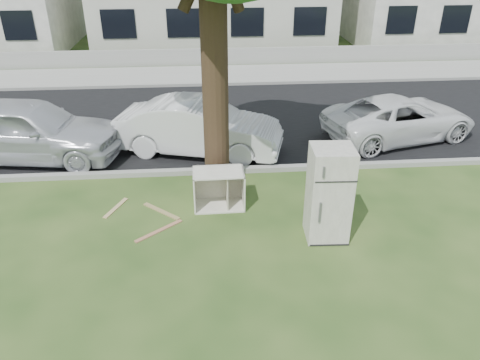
{
  "coord_description": "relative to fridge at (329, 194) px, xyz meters",
  "views": [
    {
      "loc": [
        -0.65,
        -7.49,
        5.13
      ],
      "look_at": [
        0.01,
        0.6,
        0.78
      ],
      "focal_mm": 35.0,
      "sensor_mm": 36.0,
      "label": 1
    }
  ],
  "objects": [
    {
      "name": "car_left",
      "position": [
        -6.54,
        3.95,
        -0.13
      ],
      "size": [
        4.76,
        2.47,
        1.55
      ],
      "primitive_type": "imported",
      "rotation": [
        0.0,
        0.0,
        1.42
      ],
      "color": "silver",
      "rests_on": "ground"
    },
    {
      "name": "cabinet",
      "position": [
        -1.96,
        1.24,
        -0.5
      ],
      "size": [
        1.05,
        0.66,
        0.81
      ],
      "primitive_type": "cube",
      "rotation": [
        0.0,
        0.0,
        0.01
      ],
      "color": "beige",
      "rests_on": "ground"
    },
    {
      "name": "car_center",
      "position": [
        -2.33,
        3.98,
        -0.22
      ],
      "size": [
        4.41,
        2.51,
        1.37
      ],
      "primitive_type": "imported",
      "rotation": [
        0.0,
        0.0,
        1.3
      ],
      "color": "silver",
      "rests_on": "ground"
    },
    {
      "name": "fridge",
      "position": [
        0.0,
        0.0,
        0.0
      ],
      "size": [
        0.78,
        0.73,
        1.81
      ],
      "primitive_type": "cube",
      "rotation": [
        0.0,
        0.0,
        -0.05
      ],
      "color": "silver",
      "rests_on": "ground"
    },
    {
      "name": "road",
      "position": [
        -1.56,
        6.3,
        -0.9
      ],
      "size": [
        120.0,
        7.0,
        0.01
      ],
      "primitive_type": "cube",
      "color": "black",
      "rests_on": "ground"
    },
    {
      "name": "low_wall",
      "position": [
        -1.56,
        12.9,
        -0.56
      ],
      "size": [
        120.0,
        0.15,
        0.7
      ],
      "primitive_type": "cube",
      "color": "gray",
      "rests_on": "ground"
    },
    {
      "name": "kerb_near",
      "position": [
        -1.56,
        2.75,
        -0.91
      ],
      "size": [
        120.0,
        0.18,
        0.12
      ],
      "primitive_type": "cube",
      "color": "gray",
      "rests_on": "ground"
    },
    {
      "name": "plank_a",
      "position": [
        -3.16,
        0.38,
        -0.9
      ],
      "size": [
        0.88,
        0.74,
        0.02
      ],
      "primitive_type": "cube",
      "rotation": [
        0.0,
        0.0,
        0.68
      ],
      "color": "#A87151",
      "rests_on": "ground"
    },
    {
      "name": "plank_b",
      "position": [
        -3.16,
        1.09,
        -0.89
      ],
      "size": [
        0.8,
        0.74,
        0.02
      ],
      "primitive_type": "cube",
      "rotation": [
        0.0,
        0.0,
        -0.74
      ],
      "color": "#998350",
      "rests_on": "ground"
    },
    {
      "name": "sidewalk",
      "position": [
        -1.56,
        11.3,
        -0.9
      ],
      "size": [
        120.0,
        2.8,
        0.01
      ],
      "primitive_type": "cube",
      "color": "gray",
      "rests_on": "ground"
    },
    {
      "name": "plank_c",
      "position": [
        -4.12,
        1.3,
        -0.89
      ],
      "size": [
        0.42,
        0.79,
        0.02
      ],
      "primitive_type": "cube",
      "rotation": [
        0.0,
        0.0,
        1.15
      ],
      "color": "tan",
      "rests_on": "ground"
    },
    {
      "name": "ground",
      "position": [
        -1.56,
        0.3,
        -0.91
      ],
      "size": [
        120.0,
        120.0,
        0.0
      ],
      "primitive_type": "plane",
      "color": "#254117"
    },
    {
      "name": "kerb_far",
      "position": [
        -1.56,
        9.85,
        -0.91
      ],
      "size": [
        120.0,
        0.18,
        0.12
      ],
      "primitive_type": "cube",
      "color": "gray",
      "rests_on": "ground"
    },
    {
      "name": "car_right",
      "position": [
        3.14,
        4.49,
        -0.32
      ],
      "size": [
        4.58,
        2.97,
        1.17
      ],
      "primitive_type": "imported",
      "rotation": [
        0.0,
        0.0,
        1.83
      ],
      "color": "white",
      "rests_on": "ground"
    }
  ]
}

